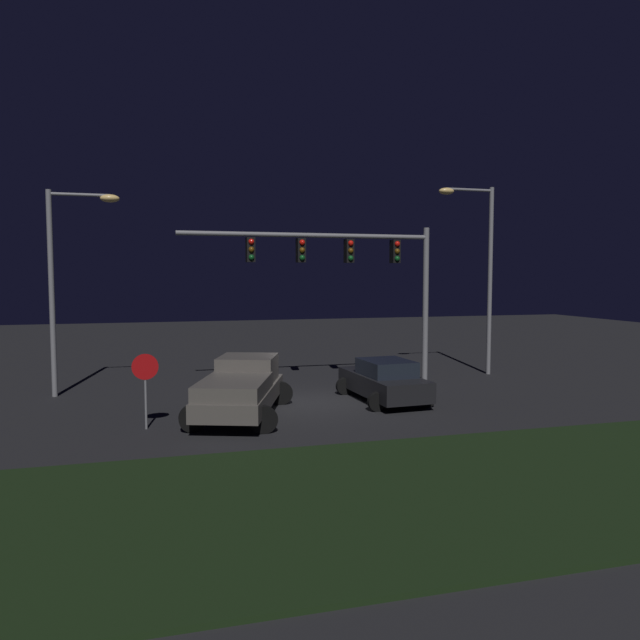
{
  "coord_description": "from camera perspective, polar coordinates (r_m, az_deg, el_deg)",
  "views": [
    {
      "loc": [
        -5.29,
        -20.44,
        4.49
      ],
      "look_at": [
        0.58,
        0.89,
        2.86
      ],
      "focal_mm": 33.68,
      "sensor_mm": 36.0,
      "label": 1
    }
  ],
  "objects": [
    {
      "name": "grass_median",
      "position": [
        13.06,
        9.87,
        -15.73
      ],
      "size": [
        26.24,
        7.34,
        0.1
      ],
      "primitive_type": "cube",
      "color": "black",
      "rests_on": "ground_plane"
    },
    {
      "name": "ground_plane",
      "position": [
        21.58,
        -0.88,
        -7.81
      ],
      "size": [
        80.0,
        80.0,
        0.0
      ],
      "primitive_type": "plane",
      "color": "black"
    },
    {
      "name": "car_sedan",
      "position": [
        21.77,
        6.11,
        -5.74
      ],
      "size": [
        2.66,
        4.5,
        1.51
      ],
      "rotation": [
        0.0,
        0.0,
        1.63
      ],
      "color": "black",
      "rests_on": "ground_plane"
    },
    {
      "name": "pickup_truck",
      "position": [
        19.51,
        -7.41,
        -6.14
      ],
      "size": [
        4.01,
        5.76,
        1.8
      ],
      "rotation": [
        0.0,
        0.0,
        1.24
      ],
      "color": "#514C47",
      "rests_on": "ground_plane"
    },
    {
      "name": "street_lamp_left",
      "position": [
        24.16,
        -22.96,
        4.72
      ],
      "size": [
        2.56,
        0.44,
        7.64
      ],
      "color": "slate",
      "rests_on": "ground_plane"
    },
    {
      "name": "street_lamp_right",
      "position": [
        28.1,
        14.96,
        5.73
      ],
      "size": [
        2.7,
        0.44,
        8.46
      ],
      "color": "slate",
      "rests_on": "ground_plane"
    },
    {
      "name": "stop_sign",
      "position": [
        18.29,
        -16.27,
        -5.18
      ],
      "size": [
        0.76,
        0.08,
        2.23
      ],
      "color": "slate",
      "rests_on": "ground_plane"
    },
    {
      "name": "traffic_signal_gantry",
      "position": [
        24.35,
        2.86,
        5.47
      ],
      "size": [
        10.32,
        0.56,
        6.5
      ],
      "color": "slate",
      "rests_on": "ground_plane"
    }
  ]
}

